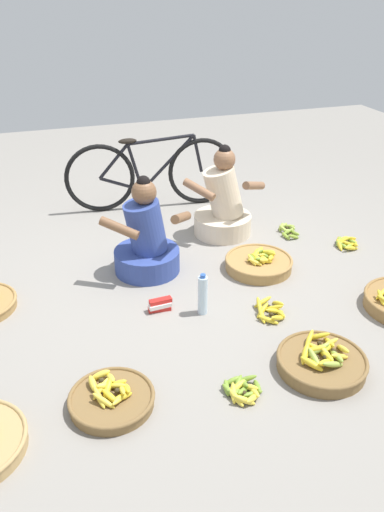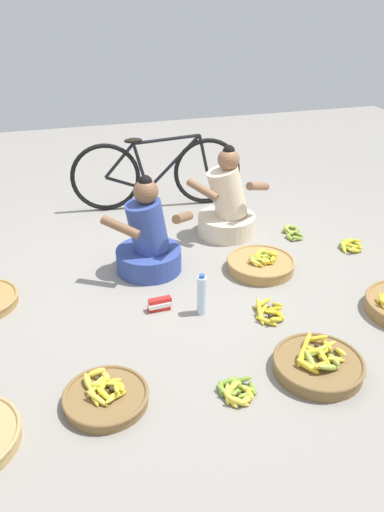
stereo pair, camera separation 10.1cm
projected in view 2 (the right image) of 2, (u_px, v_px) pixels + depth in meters
ground_plane at (185, 284)px, 3.95m from camera, size 10.00×10.00×0.00m
vendor_woman_front at (148, 241)px, 4.03m from camera, size 0.75×0.52×0.80m
vendor_woman_behind at (227, 207)px, 4.60m from camera, size 0.75×0.52×0.83m
bicycle_leaning at (157, 173)px, 5.13m from camera, size 1.70×0.23×0.73m
banana_basket_mid_right at (106, 396)px, 2.84m from camera, size 0.48×0.48×0.14m
banana_basket_near_vendor at (261, 264)px, 4.12m from camera, size 0.54×0.54×0.16m
banana_basket_mid_left at (318, 364)px, 3.05m from camera, size 0.54×0.54×0.17m
loose_bananas_front_right at (269, 312)px, 3.57m from camera, size 0.23×0.31×0.10m
loose_bananas_back_left at (236, 391)px, 2.90m from camera, size 0.23×0.25×0.09m
loose_bananas_front_left at (293, 232)px, 4.71m from camera, size 0.20×0.29×0.08m
loose_bananas_back_center at (351, 245)px, 4.47m from camera, size 0.23×0.24×0.09m
water_bottle at (202, 295)px, 3.55m from camera, size 0.07×0.07×0.31m
packet_carton_stack at (159, 304)px, 3.63m from camera, size 0.17×0.07×0.09m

